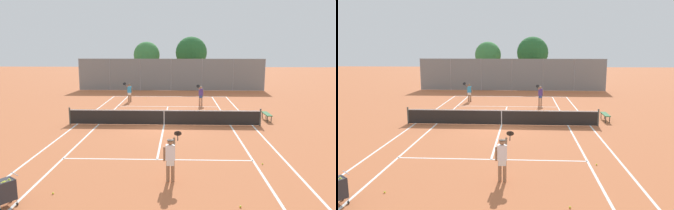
{
  "view_description": "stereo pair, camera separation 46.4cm",
  "coord_description": "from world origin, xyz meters",
  "views": [
    {
      "loc": [
        0.95,
        -19.92,
        4.82
      ],
      "look_at": [
        0.19,
        1.5,
        1.0
      ],
      "focal_mm": 35.0,
      "sensor_mm": 36.0,
      "label": 1
    },
    {
      "loc": [
        1.42,
        -19.9,
        4.82
      ],
      "look_at": [
        0.19,
        1.5,
        1.0
      ],
      "focal_mm": 35.0,
      "sensor_mm": 36.0,
      "label": 2
    }
  ],
  "objects": [
    {
      "name": "tree_behind_left",
      "position": [
        -2.98,
        19.72,
        3.78
      ],
      "size": [
        3.13,
        3.13,
        5.43
      ],
      "color": "brown",
      "rests_on": "ground"
    },
    {
      "name": "loose_tennis_ball_4",
      "position": [
        4.42,
        -6.85,
        0.03
      ],
      "size": [
        0.07,
        0.07,
        0.07
      ],
      "primitive_type": "sphere",
      "color": "#D1DB33",
      "rests_on": "ground"
    },
    {
      "name": "loose_tennis_ball_1",
      "position": [
        -2.29,
        10.62,
        0.03
      ],
      "size": [
        0.07,
        0.07,
        0.07
      ],
      "primitive_type": "sphere",
      "color": "#D1DB33",
      "rests_on": "ground"
    },
    {
      "name": "player_far_right",
      "position": [
        2.73,
        7.17,
        0.93
      ],
      "size": [
        0.66,
        0.73,
        1.77
      ],
      "color": "tan",
      "rests_on": "ground"
    },
    {
      "name": "ground_plane",
      "position": [
        0.0,
        0.0,
        0.0
      ],
      "size": [
        120.0,
        120.0,
        0.0
      ],
      "primitive_type": "plane",
      "color": "#BC663D"
    },
    {
      "name": "courtside_bench",
      "position": [
        6.75,
        1.54,
        0.41
      ],
      "size": [
        0.36,
        1.5,
        0.47
      ],
      "color": "#2D6638",
      "rests_on": "ground"
    },
    {
      "name": "player_near_side",
      "position": [
        0.64,
        -8.7,
        0.93
      ],
      "size": [
        0.66,
        0.73,
        1.77
      ],
      "color": "#936B4C",
      "rests_on": "ground"
    },
    {
      "name": "back_fence",
      "position": [
        0.0,
        16.37,
        1.77
      ],
      "size": [
        20.67,
        0.08,
        3.55
      ],
      "color": "gray",
      "rests_on": "ground"
    },
    {
      "name": "loose_tennis_ball_0",
      "position": [
        4.44,
        2.53,
        0.03
      ],
      "size": [
        0.07,
        0.07,
        0.07
      ],
      "primitive_type": "sphere",
      "color": "#D1DB33",
      "rests_on": "ground"
    },
    {
      "name": "court_line_markings",
      "position": [
        0.0,
        0.0,
        0.0
      ],
      "size": [
        11.1,
        23.9,
        0.01
      ],
      "color": "white",
      "rests_on": "ground"
    },
    {
      "name": "tennis_net",
      "position": [
        0.0,
        0.0,
        0.51
      ],
      "size": [
        12.0,
        0.1,
        1.07
      ],
      "color": "#474C47",
      "rests_on": "ground"
    },
    {
      "name": "loose_tennis_ball_2",
      "position": [
        -3.22,
        -9.9,
        0.03
      ],
      "size": [
        0.07,
        0.07,
        0.07
      ],
      "primitive_type": "sphere",
      "color": "#D1DB33",
      "rests_on": "ground"
    },
    {
      "name": "tree_behind_right",
      "position": [
        2.33,
        19.9,
        4.05
      ],
      "size": [
        3.76,
        3.76,
        6.03
      ],
      "color": "brown",
      "rests_on": "ground"
    },
    {
      "name": "player_far_left",
      "position": [
        -3.47,
        8.63,
        0.93
      ],
      "size": [
        0.78,
        0.71,
        1.77
      ],
      "color": "#936B4C",
      "rests_on": "ground"
    },
    {
      "name": "loose_tennis_ball_3",
      "position": [
        2.83,
        -10.6,
        0.03
      ],
      "size": [
        0.07,
        0.07,
        0.07
      ],
      "primitive_type": "sphere",
      "color": "#D1DB33",
      "rests_on": "ground"
    }
  ]
}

